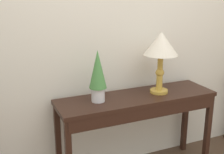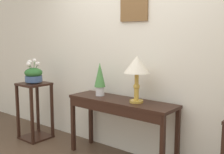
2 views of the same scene
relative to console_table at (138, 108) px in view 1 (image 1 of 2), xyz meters
The scene contains 4 objects.
back_wall_with_art 0.81m from the console_table, 96.86° to the left, with size 9.00×0.13×2.80m.
console_table is the anchor object (origin of this frame).
table_lamp 0.55m from the console_table, ahead, with size 0.29×0.29×0.53m.
potted_plant_on_console 0.48m from the console_table, behind, with size 0.14×0.14×0.42m.
Camera 1 is at (-1.10, -1.02, 1.63)m, focal length 47.94 mm.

